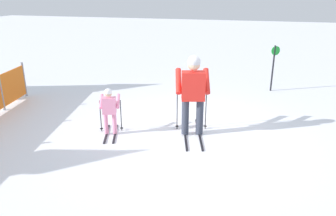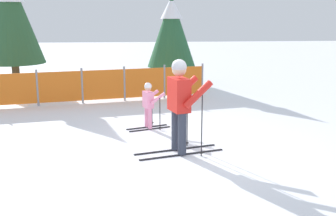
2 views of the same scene
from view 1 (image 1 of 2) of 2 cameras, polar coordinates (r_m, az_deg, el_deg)
The scene contains 4 objects.
ground_plane at distance 7.41m, azimuth 3.39°, elevation -4.09°, with size 60.00×60.00×0.00m, color white.
skier_adult at distance 6.93m, azimuth 4.40°, elevation 3.42°, with size 1.69×0.89×1.75m.
skier_child at distance 7.16m, azimuth -10.18°, elevation 0.04°, with size 1.01×0.59×1.05m.
trail_marker at distance 10.69m, azimuth 17.93°, elevation 7.44°, with size 0.15×0.25×1.43m.
Camera 1 is at (-6.62, -1.43, 2.99)m, focal length 35.00 mm.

